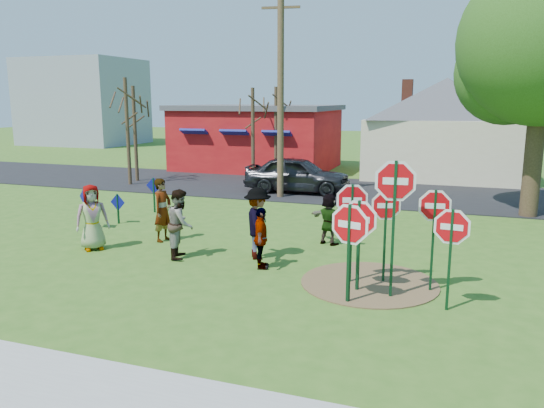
{
  "coord_description": "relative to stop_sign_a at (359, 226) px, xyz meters",
  "views": [
    {
      "loc": [
        6.26,
        -12.91,
        4.24
      ],
      "look_at": [
        1.32,
        1.16,
        1.29
      ],
      "focal_mm": 35.0,
      "sensor_mm": 36.0,
      "label": 1
    }
  ],
  "objects": [
    {
      "name": "ground",
      "position": [
        -4.31,
        1.56,
        -1.5
      ],
      "size": [
        120.0,
        120.0,
        0.0
      ],
      "primitive_type": "plane",
      "color": "#35601B",
      "rests_on": "ground"
    },
    {
      "name": "sidewalk",
      "position": [
        -4.31,
        -5.64,
        -1.46
      ],
      "size": [
        22.0,
        1.8,
        0.08
      ],
      "primitive_type": "cube",
      "color": "#9E9E99",
      "rests_on": "ground"
    },
    {
      "name": "road",
      "position": [
        -4.31,
        13.06,
        -1.48
      ],
      "size": [
        120.0,
        7.5,
        0.04
      ],
      "primitive_type": "cube",
      "color": "black",
      "rests_on": "ground"
    },
    {
      "name": "dirt_patch",
      "position": [
        0.19,
        0.56,
        -1.48
      ],
      "size": [
        3.2,
        3.2,
        0.03
      ],
      "primitive_type": "cylinder",
      "color": "brown",
      "rests_on": "ground"
    },
    {
      "name": "red_building",
      "position": [
        -9.81,
        19.55,
        0.47
      ],
      "size": [
        9.4,
        7.69,
        3.9
      ],
      "color": "maroon",
      "rests_on": "ground"
    },
    {
      "name": "cream_house",
      "position": [
        1.19,
        19.56,
        1.43
      ],
      "size": [
        9.4,
        9.4,
        6.5
      ],
      "color": "beige",
      "rests_on": "ground"
    },
    {
      "name": "distant_building",
      "position": [
        -32.31,
        31.56,
        2.5
      ],
      "size": [
        10.0,
        8.0,
        8.0
      ],
      "primitive_type": "cube",
      "color": "#8C939E",
      "rests_on": "ground"
    },
    {
      "name": "stop_sign_a",
      "position": [
        0.0,
        0.0,
        0.0
      ],
      "size": [
        1.11,
        0.22,
        2.22
      ],
      "rotation": [
        0.0,
        0.0,
        -0.18
      ],
      "color": "#0F371C",
      "rests_on": "ground"
    },
    {
      "name": "stop_sign_b",
      "position": [
        0.48,
        0.78,
        0.16
      ],
      "size": [
        0.9,
        0.31,
        2.31
      ],
      "rotation": [
        0.0,
        0.0,
        0.32
      ],
      "color": "#0F371C",
      "rests_on": "ground"
    },
    {
      "name": "stop_sign_c",
      "position": [
        0.76,
        -0.16,
        0.72
      ],
      "size": [
        1.18,
        0.14,
        3.15
      ],
      "rotation": [
        0.0,
        0.0,
        0.1
      ],
      "color": "#0F371C",
      "rests_on": "ground"
    },
    {
      "name": "stop_sign_d",
      "position": [
        1.56,
        0.52,
        0.26
      ],
      "size": [
        0.96,
        0.16,
        2.44
      ],
      "rotation": [
        0.0,
        0.0,
        0.15
      ],
      "color": "#0F371C",
      "rests_on": "ground"
    },
    {
      "name": "stop_sign_e",
      "position": [
        -0.06,
        -0.77,
        0.04
      ],
      "size": [
        1.13,
        0.36,
        2.29
      ],
      "rotation": [
        0.0,
        0.0,
        -0.29
      ],
      "color": "#0F371C",
      "rests_on": "ground"
    },
    {
      "name": "stop_sign_f",
      "position": [
        1.94,
        -0.5,
        0.09
      ],
      "size": [
        0.98,
        0.11,
        2.24
      ],
      "rotation": [
        0.0,
        0.0,
        -0.1
      ],
      "color": "#0F371C",
      "rests_on": "ground"
    },
    {
      "name": "stop_sign_g",
      "position": [
        -0.26,
        0.49,
        0.23
      ],
      "size": [
        0.96,
        0.31,
        2.48
      ],
      "rotation": [
        0.0,
        0.0,
        0.3
      ],
      "color": "#0F371C",
      "rests_on": "ground"
    },
    {
      "name": "blue_diamond_b",
      "position": [
        -9.52,
        2.76,
        -0.61
      ],
      "size": [
        0.66,
        0.32,
        1.44
      ],
      "rotation": [
        0.0,
        0.0,
        -0.44
      ],
      "color": "#0F371C",
      "rests_on": "ground"
    },
    {
      "name": "blue_diamond_c",
      "position": [
        -9.02,
        3.81,
        -0.86
      ],
      "size": [
        0.6,
        0.06,
        1.05
      ],
      "rotation": [
        0.0,
        0.0,
        -0.07
      ],
      "color": "#0F371C",
      "rests_on": "ground"
    },
    {
      "name": "blue_diamond_d",
      "position": [
        -8.85,
        5.87,
        -0.66
      ],
      "size": [
        0.63,
        0.06,
        1.35
      ],
      "rotation": [
        0.0,
        0.0,
        0.05
      ],
      "color": "#0F371C",
      "rests_on": "ground"
    },
    {
      "name": "person_a",
      "position": [
        -7.76,
        0.83,
        -0.56
      ],
      "size": [
        1.07,
        1.08,
        1.89
      ],
      "primitive_type": "imported",
      "rotation": [
        0.0,
        0.0,
        0.81
      ],
      "color": "#415785",
      "rests_on": "ground"
    },
    {
      "name": "person_b",
      "position": [
        -6.36,
        2.32,
        -0.54
      ],
      "size": [
        0.53,
        0.75,
        1.92
      ],
      "primitive_type": "imported",
      "rotation": [
        0.0,
        0.0,
        1.46
      ],
      "color": "#24706E",
      "rests_on": "ground"
    },
    {
      "name": "person_c",
      "position": [
        -5.0,
        0.99,
        -0.56
      ],
      "size": [
        0.98,
        1.1,
        1.88
      ],
      "primitive_type": "imported",
      "rotation": [
        0.0,
        0.0,
        1.91
      ],
      "color": "brown",
      "rests_on": "ground"
    },
    {
      "name": "person_d",
      "position": [
        -3.0,
        1.59,
        -0.53
      ],
      "size": [
        1.22,
        1.45,
        1.95
      ],
      "primitive_type": "imported",
      "rotation": [
        0.0,
        0.0,
        2.05
      ],
      "color": "#2F2E33",
      "rests_on": "ground"
    },
    {
      "name": "person_e",
      "position": [
        -2.61,
        0.79,
        -0.71
      ],
      "size": [
        0.63,
        1.0,
        1.58
      ],
      "primitive_type": "imported",
      "rotation": [
        0.0,
        0.0,
        1.86
      ],
      "color": "#442A50",
      "rests_on": "ground"
    },
    {
      "name": "person_f",
      "position": [
        -1.51,
        3.62,
        -0.73
      ],
      "size": [
        1.49,
        0.91,
        1.53
      ],
      "primitive_type": "imported",
      "rotation": [
        0.0,
        0.0,
        2.79
      ],
      "color": "#204B27",
      "rests_on": "ground"
    },
    {
      "name": "suv",
      "position": [
        -4.93,
        11.78,
        -0.64
      ],
      "size": [
        4.89,
        2.13,
        1.64
      ],
      "primitive_type": "imported",
      "rotation": [
        0.0,
        0.0,
        1.61
      ],
      "color": "#2E2F34",
      "rests_on": "road"
    },
    {
      "name": "utility_pole",
      "position": [
        -5.3,
        10.41,
        3.27
      ],
      "size": [
        2.21,
        0.46,
        9.07
      ],
      "rotation": [
        0.0,
        0.0,
        0.15
      ],
      "color": "#4C3823",
      "rests_on": "ground"
    },
    {
      "name": "bare_tree_west",
      "position": [
        -13.9,
        12.37,
        1.69
      ],
      "size": [
        1.8,
        1.8,
        4.92
      ],
      "color": "#382819",
      "rests_on": "ground"
    },
    {
      "name": "bare_tree_east",
      "position": [
        -7.93,
        13.88,
        1.62
      ],
      "size": [
        1.8,
        1.8,
        4.82
      ],
      "color": "#382819",
      "rests_on": "ground"
    },
    {
      "name": "bare_tree_mid",
      "position": [
        -13.55,
        11.2,
        1.92
      ],
      "size": [
        1.8,
        1.8,
        5.29
      ],
      "color": "#382819",
      "rests_on": "ground"
    },
    {
      "name": "bare_tree_extra",
      "position": [
        -7.45,
        16.07,
        1.68
      ],
      "size": [
        1.8,
        1.8,
        4.91
      ],
      "color": "#382819",
      "rests_on": "ground"
    }
  ]
}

